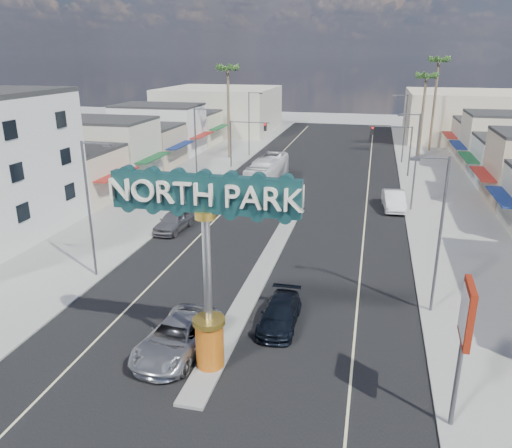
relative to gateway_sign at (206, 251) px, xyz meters
The scene contains 26 objects.
ground 28.64m from the gateway_sign, 90.00° to the left, with size 160.00×160.00×0.00m, color gray.
road 28.64m from the gateway_sign, 90.00° to the left, with size 20.00×120.00×0.01m, color black.
median_island 13.37m from the gateway_sign, 90.00° to the left, with size 1.30×30.00×0.16m, color gray.
sidewalk_left 31.87m from the gateway_sign, 116.55° to the left, with size 8.00×120.00×0.12m, color gray.
sidewalk_right 31.87m from the gateway_sign, 63.45° to the left, with size 8.00×120.00×0.12m, color gray.
storefront_row_left 47.62m from the gateway_sign, 120.33° to the left, with size 12.00×42.00×6.00m, color beige.
backdrop_far_left 76.29m from the gateway_sign, 106.77° to the left, with size 20.00×20.00×8.00m, color #B7B29E.
backdrop_far_right 76.29m from the gateway_sign, 73.23° to the left, with size 20.00×20.00×8.00m, color beige.
gateway_sign is the anchor object (origin of this frame).
traffic_signal_left 43.04m from the gateway_sign, 102.33° to the left, with size 5.09×0.45×6.00m.
traffic_signal_right 43.04m from the gateway_sign, 77.67° to the left, with size 5.09×0.45×6.00m.
streetlight_l_near 13.19m from the gateway_sign, 142.45° to the left, with size 2.03×0.22×9.00m.
streetlight_l_mid 29.91m from the gateway_sign, 110.42° to the left, with size 2.03×0.22×9.00m.
streetlight_l_far 51.10m from the gateway_sign, 101.78° to the left, with size 2.03×0.22×9.00m.
streetlight_r_near 13.19m from the gateway_sign, 37.55° to the left, with size 2.03×0.22×9.00m.
streetlight_r_mid 29.91m from the gateway_sign, 69.58° to the left, with size 2.03×0.22×9.00m.
streetlight_r_far 51.10m from the gateway_sign, 78.22° to the left, with size 2.03×0.22×9.00m.
palm_left_far 50.06m from the gateway_sign, 105.15° to the left, with size 2.60×2.60×13.10m.
palm_right_mid 55.76m from the gateway_sign, 76.47° to the left, with size 2.60×2.60×12.10m.
palm_right_far 62.20m from the gateway_sign, 75.97° to the left, with size 2.60×2.60×14.10m.
suv_left 5.55m from the gateway_sign, 155.65° to the left, with size 2.74×5.95×1.65m, color #A7A8AC.
suv_right 7.38m from the gateway_sign, 61.83° to the left, with size 1.94×4.77×1.38m, color black.
car_parked_left 20.52m from the gateway_sign, 116.92° to the left, with size 1.95×4.85×1.65m, color slate.
car_parked_right 29.99m from the gateway_sign, 72.27° to the left, with size 1.85×5.30×1.75m, color white.
city_bus 34.65m from the gateway_sign, 97.56° to the left, with size 2.60×11.13×3.10m, color white.
bank_pylon_sign 10.67m from the gateway_sign, ahead, with size 0.33×1.91×6.09m.
Camera 1 is at (6.69, -17.03, 14.04)m, focal length 35.00 mm.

